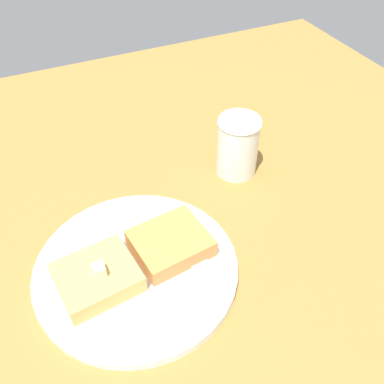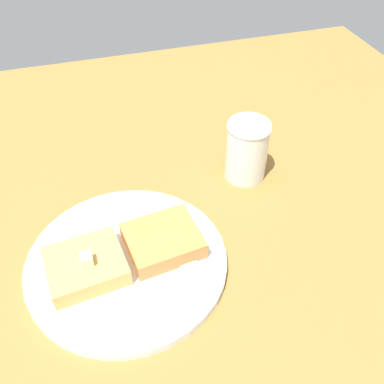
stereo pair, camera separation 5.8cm
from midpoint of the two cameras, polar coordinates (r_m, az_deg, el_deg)
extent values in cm
cube|color=olive|center=(53.65, -5.47, -13.97)|extent=(127.01, 127.01, 1.81)
cylinder|color=white|center=(54.77, -10.46, -10.21)|extent=(25.17, 25.17, 1.27)
torus|color=gray|center=(54.58, -10.49, -10.07)|extent=(25.17, 25.17, 0.80)
cube|color=tan|center=(52.75, -15.68, -11.07)|extent=(9.92, 8.92, 2.46)
cube|color=#BA7B3C|center=(54.29, -5.94, -6.96)|extent=(9.92, 8.92, 2.46)
cube|color=beige|center=(50.78, -15.54, -10.23)|extent=(1.39, 1.53, 1.50)
cube|color=silver|center=(57.37, -3.99, -4.78)|extent=(2.03, 10.04, 0.36)
cube|color=silver|center=(53.40, -2.16, -9.66)|extent=(2.50, 3.03, 0.36)
cube|color=silver|center=(51.85, -0.30, -11.96)|extent=(0.68, 3.22, 0.36)
cube|color=silver|center=(51.76, -0.89, -12.12)|extent=(0.68, 3.22, 0.36)
cube|color=silver|center=(51.67, -1.49, -12.27)|extent=(0.68, 3.22, 0.36)
cube|color=silver|center=(51.59, -2.09, -12.42)|extent=(0.68, 3.22, 0.36)
cylinder|color=#582A0B|center=(65.60, 3.55, 5.31)|extent=(5.76, 5.76, 7.47)
cylinder|color=silver|center=(64.99, 3.58, 6.01)|extent=(6.26, 6.26, 9.48)
torus|color=silver|center=(62.48, 3.75, 9.14)|extent=(6.51, 6.51, 0.50)
camera|label=1|loc=(0.03, -92.87, -2.71)|focal=40.00mm
camera|label=2|loc=(0.03, 87.13, 2.71)|focal=40.00mm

